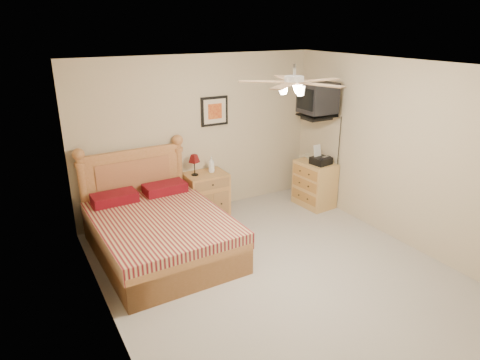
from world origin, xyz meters
name	(u,v)px	position (x,y,z in m)	size (l,w,h in m)	color
floor	(276,272)	(0.00, 0.00, 0.00)	(4.50, 4.50, 0.00)	gray
ceiling	(283,66)	(0.00, 0.00, 2.50)	(4.00, 4.50, 0.04)	white
wall_back	(199,136)	(0.00, 2.25, 1.25)	(4.00, 0.04, 2.50)	tan
wall_front	(456,271)	(0.00, -2.25, 1.25)	(4.00, 0.04, 2.50)	tan
wall_left	(102,214)	(-2.00, 0.00, 1.25)	(0.04, 4.50, 2.50)	tan
wall_right	(401,154)	(2.00, 0.00, 1.25)	(0.04, 4.50, 2.50)	tan
bed	(159,209)	(-1.09, 1.12, 0.67)	(1.57, 2.06, 1.34)	#A06531
nightstand	(206,194)	(-0.02, 2.00, 0.35)	(0.64, 0.48, 0.70)	#AD7034
table_lamp	(194,165)	(-0.19, 2.02, 0.86)	(0.18, 0.18, 0.34)	#5C0F10
lotion_bottle	(211,165)	(0.09, 2.02, 0.82)	(0.10, 0.10, 0.25)	white
framed_picture	(214,111)	(0.27, 2.23, 1.62)	(0.46, 0.04, 0.46)	black
dresser	(315,184)	(1.73, 1.44, 0.38)	(0.45, 0.65, 0.76)	tan
fax_machine	(321,155)	(1.74, 1.33, 0.92)	(0.28, 0.30, 0.30)	black
magazine_lower	(308,159)	(1.71, 1.62, 0.78)	(0.18, 0.24, 0.02)	beige
magazine_upper	(308,157)	(1.73, 1.64, 0.80)	(0.19, 0.26, 0.02)	tan
wall_tv	(325,100)	(1.75, 1.34, 1.81)	(0.56, 0.46, 0.58)	black
ceiling_fan	(294,82)	(0.00, -0.20, 2.36)	(1.14, 1.14, 0.28)	silver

